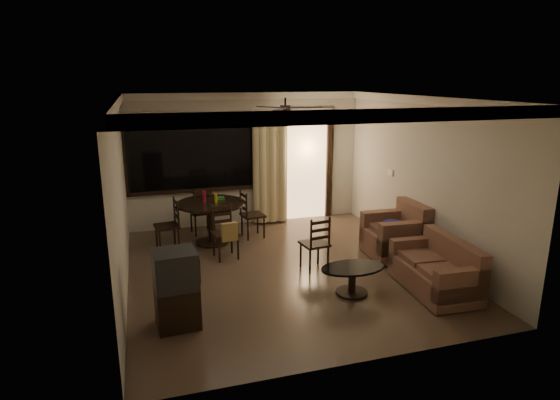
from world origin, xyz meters
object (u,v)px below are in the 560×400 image
object	(u,v)px
dining_chair_east	(252,223)
tv_cabinet	(177,289)
dining_chair_west	(168,235)
side_chair	(315,253)
coffee_table	(352,276)
dining_table	(211,211)
armchair	(397,235)
dining_chair_north	(202,220)
sofa	(438,271)
dining_chair_south	(226,241)

from	to	relation	value
dining_chair_east	tv_cabinet	xyz separation A→B (m)	(-1.72, -3.10, 0.23)
dining_chair_west	side_chair	world-z (taller)	dining_chair_west
coffee_table	dining_table	bearing A→B (deg)	120.51
dining_chair_east	armchair	size ratio (longest dim) A/B	0.97
dining_chair_north	coffee_table	size ratio (longest dim) A/B	0.99
sofa	armchair	world-z (taller)	armchair
tv_cabinet	side_chair	bearing A→B (deg)	23.19
dining_chair_east	coffee_table	distance (m)	3.01
sofa	coffee_table	xyz separation A→B (m)	(-1.26, 0.27, -0.03)
dining_chair_east	dining_chair_south	distance (m)	1.20
tv_cabinet	armchair	distance (m)	4.19
dining_chair_west	dining_chair_south	size ratio (longest dim) A/B	1.00
dining_chair_south	armchair	xyz separation A→B (m)	(2.95, -0.77, 0.08)
dining_chair_west	dining_chair_east	size ratio (longest dim) A/B	1.00
dining_chair_east	side_chair	world-z (taller)	dining_chair_east
dining_chair_south	armchair	size ratio (longest dim) A/B	0.97
dining_chair_north	sofa	distance (m)	4.77
dining_chair_north	armchair	xyz separation A→B (m)	(3.18, -2.25, 0.11)
sofa	dining_chair_north	bearing A→B (deg)	132.62
dining_chair_south	dining_chair_west	bearing A→B (deg)	134.30
dining_chair_south	coffee_table	bearing A→B (deg)	-59.73
dining_chair_west	dining_chair_south	bearing A→B (deg)	44.30
dining_chair_east	tv_cabinet	world-z (taller)	tv_cabinet
dining_chair_south	side_chair	xyz separation A→B (m)	(1.32, -0.92, -0.03)
tv_cabinet	dining_chair_north	bearing A→B (deg)	73.51
dining_chair_west	tv_cabinet	world-z (taller)	tv_cabinet
dining_table	dining_chair_north	size ratio (longest dim) A/B	1.36
dining_chair_north	tv_cabinet	bearing A→B (deg)	69.84
dining_chair_west	coffee_table	xyz separation A→B (m)	(2.47, -2.67, -0.00)
dining_chair_north	dining_chair_south	bearing A→B (deg)	90.74
dining_chair_east	dining_chair_south	xyz separation A→B (m)	(-0.71, -0.96, 0.02)
dining_table	side_chair	distance (m)	2.31
dining_chair_east	sofa	world-z (taller)	dining_chair_east
dining_chair_south	dining_chair_north	world-z (taller)	same
dining_table	tv_cabinet	distance (m)	3.12
dining_chair_east	tv_cabinet	distance (m)	3.55
dining_chair_west	coffee_table	world-z (taller)	dining_chair_west
tv_cabinet	coffee_table	distance (m)	2.55
tv_cabinet	armchair	bearing A→B (deg)	14.77
dining_chair_west	dining_chair_north	xyz separation A→B (m)	(0.72, 0.75, 0.00)
dining_chair_west	dining_chair_south	xyz separation A→B (m)	(0.95, -0.73, 0.02)
dining_table	dining_chair_north	world-z (taller)	dining_table
coffee_table	side_chair	size ratio (longest dim) A/B	1.03
dining_table	dining_chair_east	size ratio (longest dim) A/B	1.36
coffee_table	side_chair	world-z (taller)	side_chair
dining_chair_south	dining_table	bearing A→B (deg)	89.91
sofa	coffee_table	distance (m)	1.29
dining_chair_east	coffee_table	world-z (taller)	dining_chair_east
dining_chair_south	coffee_table	size ratio (longest dim) A/B	0.99
dining_chair_north	side_chair	size ratio (longest dim) A/B	1.02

